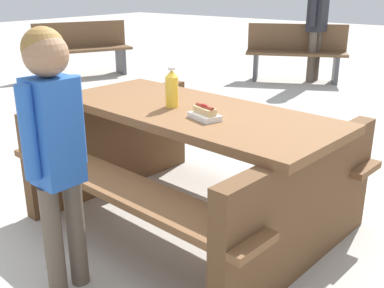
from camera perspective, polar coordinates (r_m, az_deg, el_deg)
ground_plane at (r=3.03m, az=0.00°, el=-9.41°), size 30.00×30.00×0.00m
picnic_table at (r=2.84m, az=0.00°, el=-1.53°), size 1.91×1.55×0.75m
soda_bottle at (r=2.75m, az=-2.52°, el=6.87°), size 0.08×0.08×0.24m
hotdog_tray at (r=2.52m, az=1.58°, el=3.79°), size 0.21×0.16×0.08m
child_in_coat at (r=2.15m, az=-16.75°, el=1.34°), size 0.20×0.32×1.29m
park_bench_near at (r=7.36m, az=12.78°, el=11.14°), size 1.52×1.03×0.85m
park_bench_mid at (r=7.75m, az=-13.34°, el=11.51°), size 0.97×1.53×0.85m
bystander_adult at (r=7.32m, az=15.32°, el=15.71°), size 0.26×0.41×1.66m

